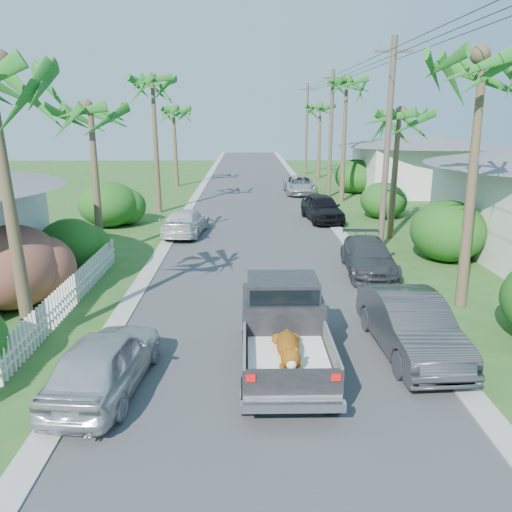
{
  "coord_description": "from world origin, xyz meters",
  "views": [
    {
      "loc": [
        -0.5,
        -8.95,
        5.82
      ],
      "look_at": [
        -0.21,
        6.76,
        1.4
      ],
      "focal_mm": 35.0,
      "sensor_mm": 36.0,
      "label": 1
    }
  ],
  "objects_px": {
    "parked_car_rn": "(410,326)",
    "palm_r_c": "(347,80)",
    "pickup_truck": "(283,323)",
    "utility_pole_b": "(387,145)",
    "palm_r_a": "(487,57)",
    "utility_pole_c": "(331,134)",
    "palm_l_b": "(89,108)",
    "parked_car_lf": "(186,222)",
    "parked_car_rf": "(322,208)",
    "palm_r_b": "(399,113)",
    "utility_pole_d": "(307,129)",
    "parked_car_rm": "(369,257)",
    "palm_r_d": "(320,106)",
    "parked_car_rd": "(300,185)",
    "house_right_far": "(420,165)",
    "palm_l_d": "(174,108)",
    "parked_car_ln": "(105,362)",
    "palm_l_c": "(152,79)"
  },
  "relations": [
    {
      "from": "parked_car_rf",
      "to": "palm_r_a",
      "type": "relative_size",
      "value": 0.51
    },
    {
      "from": "palm_r_c",
      "to": "parked_car_rm",
      "type": "bearing_deg",
      "value": -97.01
    },
    {
      "from": "pickup_truck",
      "to": "palm_l_b",
      "type": "bearing_deg",
      "value": 126.07
    },
    {
      "from": "pickup_truck",
      "to": "palm_r_c",
      "type": "height_order",
      "value": "palm_r_c"
    },
    {
      "from": "pickup_truck",
      "to": "utility_pole_b",
      "type": "relative_size",
      "value": 0.57
    },
    {
      "from": "house_right_far",
      "to": "utility_pole_c",
      "type": "relative_size",
      "value": 1.0
    },
    {
      "from": "parked_car_rm",
      "to": "house_right_far",
      "type": "relative_size",
      "value": 0.49
    },
    {
      "from": "palm_r_a",
      "to": "house_right_far",
      "type": "relative_size",
      "value": 0.97
    },
    {
      "from": "parked_car_rm",
      "to": "palm_r_a",
      "type": "distance_m",
      "value": 7.84
    },
    {
      "from": "parked_car_rn",
      "to": "palm_l_d",
      "type": "bearing_deg",
      "value": 104.79
    },
    {
      "from": "palm_l_b",
      "to": "parked_car_rf",
      "type": "bearing_deg",
      "value": 33.94
    },
    {
      "from": "parked_car_ln",
      "to": "palm_l_c",
      "type": "relative_size",
      "value": 0.44
    },
    {
      "from": "palm_l_d",
      "to": "utility_pole_d",
      "type": "bearing_deg",
      "value": 36.64
    },
    {
      "from": "parked_car_rn",
      "to": "palm_l_b",
      "type": "distance_m",
      "value": 15.05
    },
    {
      "from": "parked_car_rd",
      "to": "utility_pole_c",
      "type": "relative_size",
      "value": 0.54
    },
    {
      "from": "utility_pole_b",
      "to": "parked_car_lf",
      "type": "bearing_deg",
      "value": 163.06
    },
    {
      "from": "palm_r_a",
      "to": "utility_pole_d",
      "type": "relative_size",
      "value": 0.97
    },
    {
      "from": "palm_r_a",
      "to": "house_right_far",
      "type": "bearing_deg",
      "value": 74.4
    },
    {
      "from": "palm_r_b",
      "to": "house_right_far",
      "type": "height_order",
      "value": "palm_r_b"
    },
    {
      "from": "palm_l_b",
      "to": "utility_pole_c",
      "type": "relative_size",
      "value": 0.82
    },
    {
      "from": "palm_l_d",
      "to": "palm_r_d",
      "type": "bearing_deg",
      "value": 24.78
    },
    {
      "from": "parked_car_rm",
      "to": "parked_car_ln",
      "type": "height_order",
      "value": "parked_car_ln"
    },
    {
      "from": "parked_car_rd",
      "to": "parked_car_ln",
      "type": "distance_m",
      "value": 29.45
    },
    {
      "from": "parked_car_lf",
      "to": "palm_l_b",
      "type": "height_order",
      "value": "palm_l_b"
    },
    {
      "from": "parked_car_rn",
      "to": "palm_r_c",
      "type": "bearing_deg",
      "value": 80.65
    },
    {
      "from": "parked_car_rf",
      "to": "house_right_far",
      "type": "height_order",
      "value": "house_right_far"
    },
    {
      "from": "palm_l_d",
      "to": "house_right_far",
      "type": "height_order",
      "value": "palm_l_d"
    },
    {
      "from": "parked_car_rm",
      "to": "pickup_truck",
      "type": "bearing_deg",
      "value": -114.57
    },
    {
      "from": "parked_car_rm",
      "to": "parked_car_rf",
      "type": "distance_m",
      "value": 9.87
    },
    {
      "from": "palm_l_b",
      "to": "utility_pole_d",
      "type": "bearing_deg",
      "value": 68.2
    },
    {
      "from": "palm_r_d",
      "to": "utility_pole_c",
      "type": "relative_size",
      "value": 0.89
    },
    {
      "from": "pickup_truck",
      "to": "palm_r_c",
      "type": "distance_m",
      "value": 25.54
    },
    {
      "from": "parked_car_rm",
      "to": "parked_car_lf",
      "type": "bearing_deg",
      "value": 143.38
    },
    {
      "from": "parked_car_lf",
      "to": "palm_r_c",
      "type": "xyz_separation_m",
      "value": [
        9.8,
        10.2,
        7.46
      ]
    },
    {
      "from": "palm_l_b",
      "to": "palm_r_b",
      "type": "xyz_separation_m",
      "value": [
        13.4,
        3.0,
        -0.2
      ]
    },
    {
      "from": "parked_car_ln",
      "to": "parked_car_rd",
      "type": "bearing_deg",
      "value": -98.49
    },
    {
      "from": "palm_r_b",
      "to": "parked_car_rm",
      "type": "bearing_deg",
      "value": -113.22
    },
    {
      "from": "parked_car_rf",
      "to": "palm_r_b",
      "type": "relative_size",
      "value": 0.61
    },
    {
      "from": "pickup_truck",
      "to": "parked_car_rd",
      "type": "distance_m",
      "value": 27.44
    },
    {
      "from": "parked_car_rn",
      "to": "parked_car_lf",
      "type": "distance_m",
      "value": 15.08
    },
    {
      "from": "parked_car_rn",
      "to": "parked_car_rd",
      "type": "relative_size",
      "value": 0.93
    },
    {
      "from": "parked_car_rf",
      "to": "utility_pole_c",
      "type": "distance_m",
      "value": 9.83
    },
    {
      "from": "parked_car_ln",
      "to": "palm_l_d",
      "type": "xyz_separation_m",
      "value": [
        -2.9,
        33.14,
        5.76
      ]
    },
    {
      "from": "palm_r_a",
      "to": "utility_pole_c",
      "type": "xyz_separation_m",
      "value": [
        -0.7,
        22.0,
        -2.82
      ]
    },
    {
      "from": "pickup_truck",
      "to": "parked_car_rn",
      "type": "relative_size",
      "value": 1.13
    },
    {
      "from": "palm_r_a",
      "to": "utility_pole_c",
      "type": "height_order",
      "value": "utility_pole_c"
    },
    {
      "from": "parked_car_rd",
      "to": "pickup_truck",
      "type": "bearing_deg",
      "value": -97.2
    },
    {
      "from": "parked_car_rn",
      "to": "parked_car_rf",
      "type": "xyz_separation_m",
      "value": [
        0.2,
        16.58,
        0.01
      ]
    },
    {
      "from": "palm_l_b",
      "to": "palm_r_a",
      "type": "distance_m",
      "value": 14.47
    },
    {
      "from": "parked_car_rm",
      "to": "palm_r_d",
      "type": "distance_m",
      "value": 31.42
    }
  ]
}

